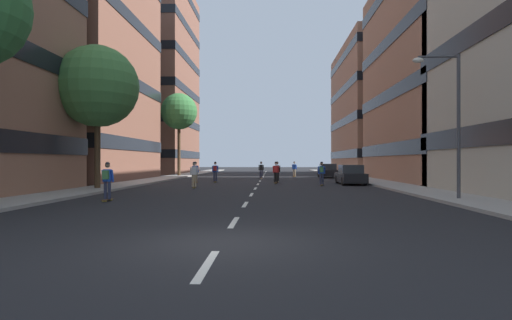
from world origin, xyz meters
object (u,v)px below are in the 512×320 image
(skater_1, at_px, (194,173))
(skater_8, at_px, (322,172))
(parked_car_near, at_px, (351,175))
(skater_5, at_px, (277,171))
(streetlamp_right, at_px, (450,110))
(street_tree_near, at_px, (98,87))
(skater_3, at_px, (261,169))
(skater_4, at_px, (276,171))
(skater_7, at_px, (107,179))
(skater_0, at_px, (195,171))
(skater_2, at_px, (215,170))
(skater_6, at_px, (294,168))
(street_tree_mid, at_px, (179,112))
(parked_car_mid, at_px, (328,171))

(skater_1, bearing_deg, skater_8, 19.01)
(parked_car_near, relative_size, skater_5, 2.47)
(streetlamp_right, bearing_deg, street_tree_near, 161.43)
(skater_3, xyz_separation_m, skater_4, (1.45, -8.82, 0.00))
(streetlamp_right, height_order, skater_7, streetlamp_right)
(parked_car_near, relative_size, streetlamp_right, 0.68)
(parked_car_near, height_order, skater_8, skater_8)
(skater_4, xyz_separation_m, skater_8, (3.36, -2.93, 0.03))
(skater_7, bearing_deg, streetlamp_right, 2.46)
(skater_0, distance_m, skater_2, 1.74)
(skater_8, bearing_deg, skater_2, 154.27)
(skater_3, bearing_deg, skater_8, -67.72)
(skater_6, bearing_deg, skater_2, -120.27)
(skater_2, bearing_deg, street_tree_near, -123.00)
(skater_8, bearing_deg, parked_car_near, 33.95)
(street_tree_near, relative_size, skater_7, 5.01)
(skater_0, bearing_deg, street_tree_mid, 108.30)
(street_tree_near, relative_size, skater_5, 5.01)
(street_tree_near, bearing_deg, skater_2, 57.00)
(parked_car_near, distance_m, skater_5, 6.78)
(skater_6, bearing_deg, street_tree_near, -121.45)
(skater_0, height_order, skater_8, same)
(street_tree_mid, xyz_separation_m, streetlamp_right, (19.00, -28.72, -3.47))
(skater_3, distance_m, skater_4, 8.94)
(skater_0, bearing_deg, skater_2, 27.03)
(street_tree_near, relative_size, skater_3, 5.01)
(skater_0, relative_size, skater_3, 1.00)
(street_tree_mid, relative_size, skater_8, 5.41)
(parked_car_mid, xyz_separation_m, skater_1, (-11.36, -17.94, 0.29))
(parked_car_mid, xyz_separation_m, streetlamp_right, (1.96, -26.54, 3.44))
(street_tree_mid, relative_size, skater_0, 5.41)
(skater_2, distance_m, skater_5, 5.43)
(skater_1, height_order, skater_8, same)
(skater_2, height_order, skater_5, same)
(parked_car_near, bearing_deg, skater_3, 125.63)
(skater_0, xyz_separation_m, skater_5, (6.83, 2.05, -0.03))
(skater_0, distance_m, skater_3, 9.94)
(parked_car_mid, relative_size, street_tree_mid, 0.46)
(skater_7, bearing_deg, parked_car_mid, 63.56)
(skater_0, distance_m, skater_6, 16.13)
(parked_car_near, height_order, skater_4, skater_4)
(street_tree_near, bearing_deg, skater_0, 62.13)
(skater_7, distance_m, skater_8, 16.59)
(parked_car_near, bearing_deg, skater_2, 167.32)
(skater_0, distance_m, skater_8, 10.59)
(street_tree_near, xyz_separation_m, skater_4, (11.24, 8.21, -5.50))
(skater_6, height_order, skater_8, same)
(skater_2, distance_m, skater_8, 9.44)
(skater_5, bearing_deg, parked_car_near, -33.32)
(parked_car_near, bearing_deg, street_tree_near, -157.88)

